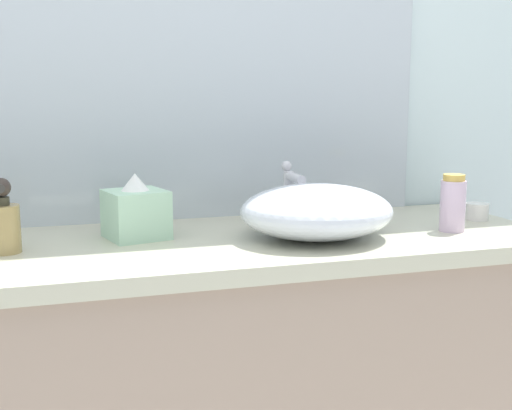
# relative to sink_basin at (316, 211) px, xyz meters

# --- Properties ---
(bathroom_wall_rear) EXTENTS (6.00, 0.06, 2.60)m
(bathroom_wall_rear) POSITION_rel_sink_basin_xyz_m (-0.32, 0.38, 0.38)
(bathroom_wall_rear) COLOR silver
(bathroom_wall_rear) RESTS_ON ground
(vanity_counter) EXTENTS (1.73, 0.56, 0.86)m
(vanity_counter) POSITION_rel_sink_basin_xyz_m (-0.28, 0.06, -0.49)
(vanity_counter) COLOR gray
(vanity_counter) RESTS_ON ground
(sink_basin) EXTENTS (0.37, 0.33, 0.13)m
(sink_basin) POSITION_rel_sink_basin_xyz_m (0.00, 0.00, 0.00)
(sink_basin) COLOR silver
(sink_basin) RESTS_ON vanity_counter
(faucet) EXTENTS (0.03, 0.13, 0.16)m
(faucet) POSITION_rel_sink_basin_xyz_m (0.00, 0.18, 0.03)
(faucet) COLOR silver
(faucet) RESTS_ON vanity_counter
(soap_dispenser) EXTENTS (0.07, 0.07, 0.16)m
(soap_dispenser) POSITION_rel_sink_basin_xyz_m (-0.70, 0.06, 0.00)
(soap_dispenser) COLOR #A48953
(soap_dispenser) RESTS_ON vanity_counter
(spray_can) EXTENTS (0.06, 0.06, 0.14)m
(spray_can) POSITION_rel_sink_basin_xyz_m (0.35, -0.03, 0.01)
(spray_can) COLOR silver
(spray_can) RESTS_ON vanity_counter
(tissue_box) EXTENTS (0.16, 0.16, 0.15)m
(tissue_box) POSITION_rel_sink_basin_xyz_m (-0.41, 0.12, 0.00)
(tissue_box) COLOR #A9D4B4
(tissue_box) RESTS_ON vanity_counter
(candle_jar) EXTENTS (0.06, 0.06, 0.05)m
(candle_jar) POSITION_rel_sink_basin_xyz_m (0.50, 0.08, -0.04)
(candle_jar) COLOR silver
(candle_jar) RESTS_ON vanity_counter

